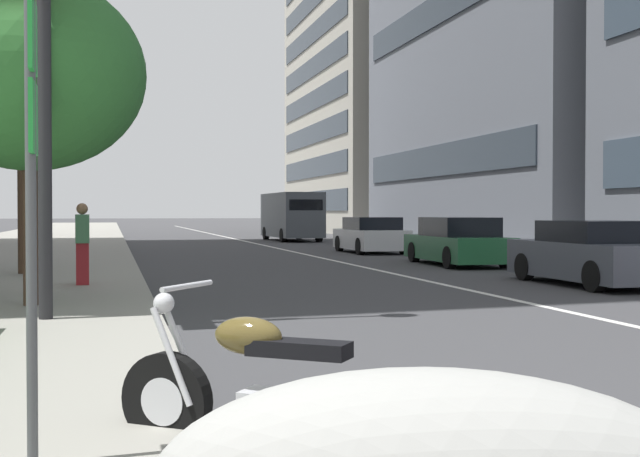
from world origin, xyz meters
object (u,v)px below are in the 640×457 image
object	(u,v)px
street_tree_near_plaza_corner	(29,73)
car_approaching_light	(371,236)
pedestrian_on_plaza	(82,244)
car_lead_in_lane	(458,242)
motorcycle_far_end_row	(269,395)
car_following_behind	(594,255)
street_tree_by_lamp_post	(22,96)
parking_sign_by_curb	(32,169)
delivery_van_ahead	(291,215)

from	to	relation	value
street_tree_near_plaza_corner	car_approaching_light	bearing A→B (deg)	-32.93
car_approaching_light	pedestrian_on_plaza	xyz separation A→B (m)	(-13.21, 10.15, 0.29)
car_lead_in_lane	motorcycle_far_end_row	bearing A→B (deg)	155.16
motorcycle_far_end_row	pedestrian_on_plaza	bearing A→B (deg)	-46.16
car_following_behind	car_approaching_light	distance (m)	14.31
motorcycle_far_end_row	car_approaching_light	size ratio (longest dim) A/B	0.43
car_following_behind	street_tree_near_plaza_corner	size ratio (longest dim) A/B	0.87
car_lead_in_lane	car_approaching_light	xyz separation A→B (m)	(7.45, 0.26, -0.01)
car_approaching_light	street_tree_by_lamp_post	size ratio (longest dim) A/B	0.79
parking_sign_by_curb	street_tree_near_plaza_corner	distance (m)	8.45
car_lead_in_lane	parking_sign_by_curb	size ratio (longest dim) A/B	1.80
car_lead_in_lane	street_tree_by_lamp_post	world-z (taller)	street_tree_by_lamp_post
car_lead_in_lane	pedestrian_on_plaza	xyz separation A→B (m)	(-5.76, 10.41, 0.28)
parking_sign_by_curb	pedestrian_on_plaza	xyz separation A→B (m)	(11.66, 0.12, -0.85)
car_lead_in_lane	parking_sign_by_curb	distance (m)	20.26
street_tree_near_plaza_corner	pedestrian_on_plaza	world-z (taller)	street_tree_near_plaza_corner
street_tree_near_plaza_corner	delivery_van_ahead	bearing A→B (deg)	-19.44
car_lead_in_lane	pedestrian_on_plaza	distance (m)	11.90
car_following_behind	street_tree_near_plaza_corner	bearing A→B (deg)	102.82
car_following_behind	car_approaching_light	bearing A→B (deg)	2.27
car_following_behind	car_lead_in_lane	xyz separation A→B (m)	(6.85, 0.09, 0.01)
car_following_behind	car_approaching_light	world-z (taller)	car_following_behind
car_following_behind	street_tree_near_plaza_corner	distance (m)	11.77
pedestrian_on_plaza	street_tree_by_lamp_post	bearing A→B (deg)	-69.35
delivery_van_ahead	street_tree_near_plaza_corner	world-z (taller)	street_tree_near_plaza_corner
car_lead_in_lane	street_tree_near_plaza_corner	bearing A→B (deg)	132.38
car_following_behind	delivery_van_ahead	bearing A→B (deg)	1.87
delivery_van_ahead	pedestrian_on_plaza	distance (m)	28.55
car_following_behind	delivery_van_ahead	size ratio (longest dim) A/B	0.70
car_approaching_light	motorcycle_far_end_row	bearing A→B (deg)	160.53
car_following_behind	street_tree_near_plaza_corner	xyz separation A→B (m)	(-2.36, 11.14, 2.99)
car_approaching_light	street_tree_by_lamp_post	distance (m)	15.64
pedestrian_on_plaza	delivery_van_ahead	bearing A→B (deg)	-113.06
parking_sign_by_curb	car_following_behind	bearing A→B (deg)	-44.49
street_tree_near_plaza_corner	car_lead_in_lane	bearing A→B (deg)	-50.20
car_approaching_light	pedestrian_on_plaza	distance (m)	16.67
street_tree_by_lamp_post	pedestrian_on_plaza	bearing A→B (deg)	-156.82
delivery_van_ahead	pedestrian_on_plaza	size ratio (longest dim) A/B	3.92
motorcycle_far_end_row	delivery_van_ahead	bearing A→B (deg)	-66.22
car_following_behind	car_lead_in_lane	size ratio (longest dim) A/B	0.91
motorcycle_far_end_row	car_lead_in_lane	world-z (taller)	car_lead_in_lane
street_tree_near_plaza_corner	pedestrian_on_plaza	distance (m)	4.42
car_approaching_light	street_tree_near_plaza_corner	size ratio (longest dim) A/B	0.84
parking_sign_by_curb	pedestrian_on_plaza	bearing A→B (deg)	0.60
delivery_van_ahead	street_tree_by_lamp_post	distance (m)	26.21
delivery_van_ahead	street_tree_near_plaza_corner	xyz separation A→B (m)	(-30.18, 10.65, 2.26)
car_following_behind	car_approaching_light	size ratio (longest dim) A/B	1.03
car_approaching_light	car_following_behind	bearing A→B (deg)	-178.72
car_lead_in_lane	parking_sign_by_curb	xyz separation A→B (m)	(-17.42, 10.29, 1.13)
delivery_van_ahead	pedestrian_on_plaza	xyz separation A→B (m)	(-26.73, 10.01, -0.44)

